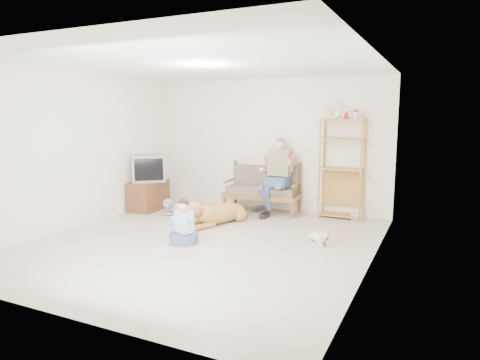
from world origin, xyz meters
The scene contains 17 objects.
floor centered at (0.00, 0.00, 0.00)m, with size 5.50×5.50×0.00m, color beige.
ceiling centered at (0.00, 0.00, 2.70)m, with size 5.50×5.50×0.00m, color white.
wall_back centered at (0.00, 2.75, 1.35)m, with size 5.00×5.00×0.00m, color silver.
wall_front centered at (0.00, -2.75, 1.35)m, with size 5.00×5.00×0.00m, color silver.
wall_left centered at (-2.50, 0.00, 1.35)m, with size 5.50×5.50×0.00m, color silver.
wall_right centered at (2.50, 0.00, 1.35)m, with size 5.50×5.50×0.00m, color silver.
loveseat centered at (0.02, 2.39, 0.49)m, with size 1.56×0.83×0.95m.
man centered at (0.34, 2.17, 0.69)m, with size 0.57×0.82×1.33m.
etagere centered at (1.55, 2.55, 0.97)m, with size 0.84×0.37×2.20m.
book_stack centered at (1.90, 2.50, 0.06)m, with size 0.19×0.14×0.12m, color silver.
tv_stand centered at (-2.23, 1.54, 0.30)m, with size 0.57×0.94×0.60m.
crt_tv centered at (-2.20, 1.53, 0.88)m, with size 0.85×0.83×0.55m.
wall_outlet centered at (-1.25, 2.73, 0.30)m, with size 0.12×0.02×0.08m, color silver.
golden_retriever centered at (-0.37, 1.06, 0.20)m, with size 0.77×1.56×0.49m.
shaggy_dog centered at (-1.27, 1.42, 0.13)m, with size 1.03×0.55×0.33m.
terrier centered at (1.66, 0.72, 0.10)m, with size 0.45×0.51×0.23m.
child centered at (-0.25, -0.17, 0.25)m, with size 0.44×0.44×0.70m.
Camera 1 is at (3.28, -5.57, 1.97)m, focal length 32.00 mm.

